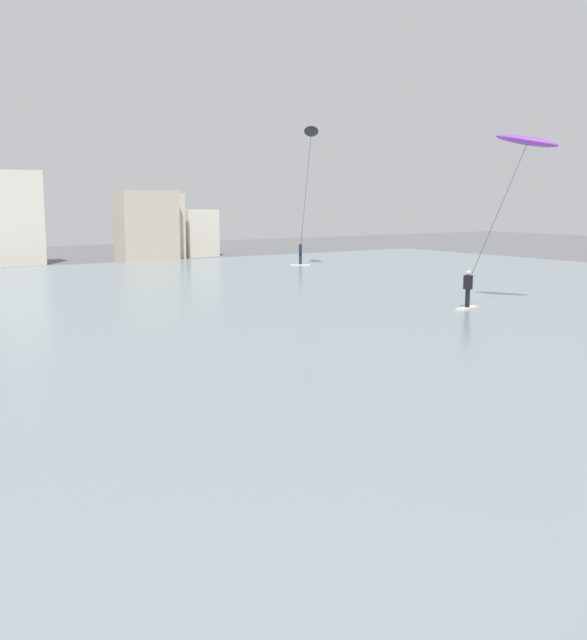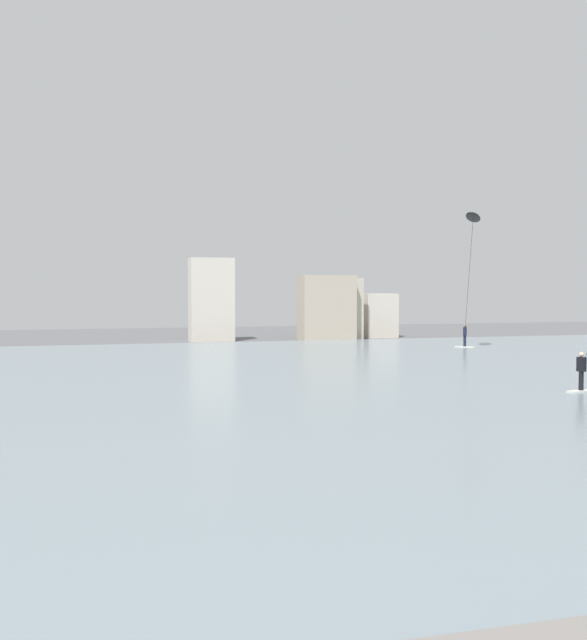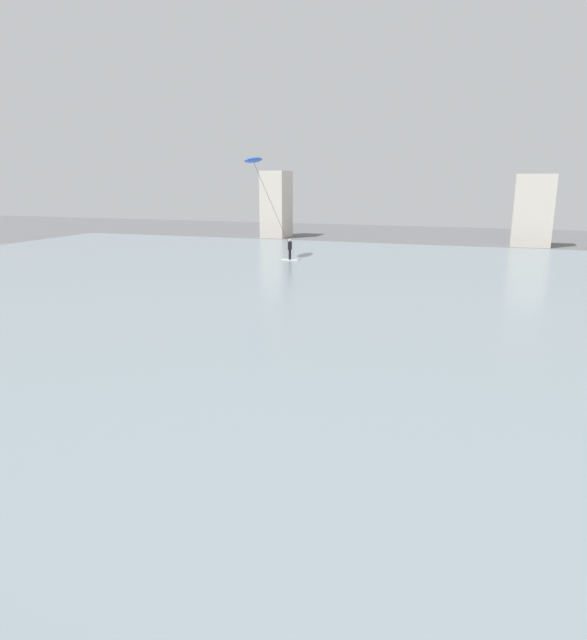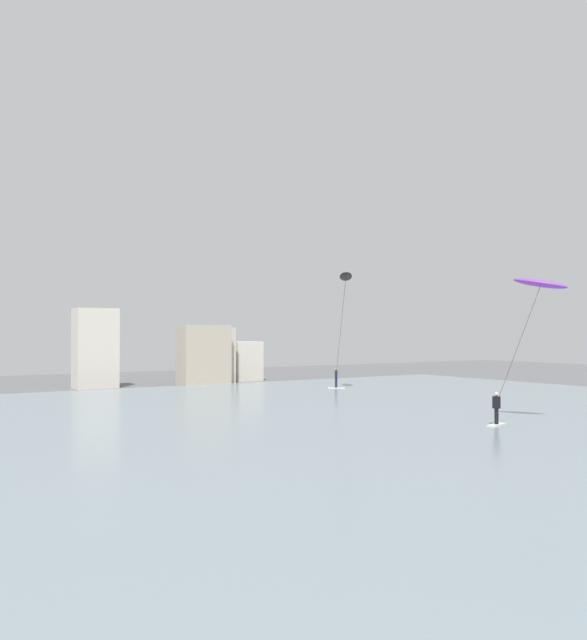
{
  "view_description": "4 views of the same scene",
  "coord_description": "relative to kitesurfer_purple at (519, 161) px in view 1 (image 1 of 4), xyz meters",
  "views": [
    {
      "loc": [
        -8.69,
        1.04,
        4.82
      ],
      "look_at": [
        0.76,
        14.88,
        2.2
      ],
      "focal_mm": 43.84,
      "sensor_mm": 36.0,
      "label": 1
    },
    {
      "loc": [
        -3.71,
        -2.66,
        4.47
      ],
      "look_at": [
        0.14,
        11.01,
        3.84
      ],
      "focal_mm": 42.74,
      "sensor_mm": 36.0,
      "label": 2
    },
    {
      "loc": [
        2.69,
        0.72,
        6.2
      ],
      "look_at": [
        -1.91,
        14.03,
        2.66
      ],
      "focal_mm": 31.24,
      "sensor_mm": 36.0,
      "label": 3
    },
    {
      "loc": [
        -10.51,
        1.89,
        4.73
      ],
      "look_at": [
        -0.33,
        17.42,
        5.08
      ],
      "focal_mm": 37.69,
      "sensor_mm": 36.0,
      "label": 4
    }
  ],
  "objects": [
    {
      "name": "kitesurfer_black",
      "position": [
        3.84,
        20.85,
        1.92
      ],
      "size": [
        2.56,
        4.22,
        9.5
      ],
      "color": "silver",
      "rests_on": "water_bay"
    },
    {
      "name": "kitesurfer_purple",
      "position": [
        0.0,
        0.0,
        0.0
      ],
      "size": [
        4.38,
        2.73,
        7.59
      ],
      "color": "silver",
      "rests_on": "water_bay"
    },
    {
      "name": "far_shore_buildings",
      "position": [
        -12.93,
        34.9,
        -3.43
      ],
      "size": [
        44.02,
        5.3,
        7.21
      ],
      "color": "beige",
      "rests_on": "ground"
    },
    {
      "name": "water_bay",
      "position": [
        -18.57,
        6.42,
        -6.35
      ],
      "size": [
        84.0,
        52.0,
        0.1
      ],
      "primitive_type": "cube",
      "color": "gray",
      "rests_on": "ground"
    }
  ]
}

